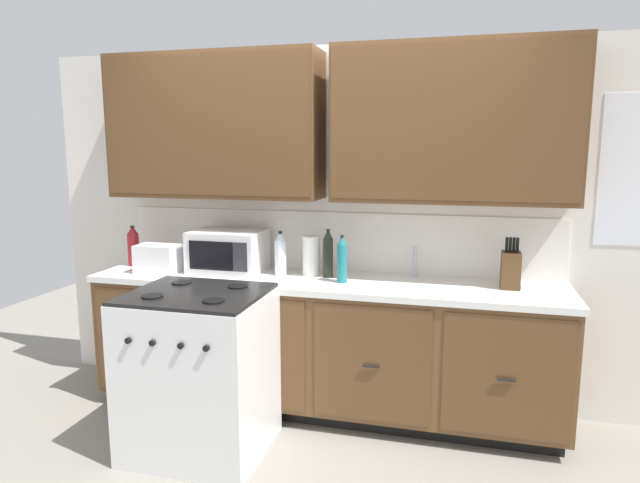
{
  "coord_description": "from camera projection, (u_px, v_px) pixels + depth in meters",
  "views": [
    {
      "loc": [
        0.86,
        -3.06,
        1.73
      ],
      "look_at": [
        -0.01,
        0.27,
        1.15
      ],
      "focal_mm": 31.05,
      "sensor_mm": 36.0,
      "label": 1
    }
  ],
  "objects": [
    {
      "name": "ground_plane",
      "position": [
        310.0,
        432.0,
        3.42
      ],
      "size": [
        8.0,
        8.0,
        0.0
      ],
      "primitive_type": "plane",
      "color": "gray"
    },
    {
      "name": "wall_unit",
      "position": [
        330.0,
        163.0,
        3.62
      ],
      "size": [
        4.22,
        0.4,
        2.4
      ],
      "color": "white",
      "rests_on": "ground_plane"
    },
    {
      "name": "counter_run",
      "position": [
        322.0,
        344.0,
        3.63
      ],
      "size": [
        3.05,
        0.64,
        0.9
      ],
      "color": "black",
      "rests_on": "ground_plane"
    },
    {
      "name": "stove_range",
      "position": [
        200.0,
        372.0,
        3.17
      ],
      "size": [
        0.76,
        0.68,
        0.95
      ],
      "color": "white",
      "rests_on": "ground_plane"
    },
    {
      "name": "microwave",
      "position": [
        228.0,
        251.0,
        3.77
      ],
      "size": [
        0.48,
        0.37,
        0.28
      ],
      "color": "white",
      "rests_on": "counter_run"
    },
    {
      "name": "toaster",
      "position": [
        158.0,
        259.0,
        3.73
      ],
      "size": [
        0.28,
        0.18,
        0.19
      ],
      "color": "white",
      "rests_on": "counter_run"
    },
    {
      "name": "knife_block",
      "position": [
        511.0,
        269.0,
        3.31
      ],
      "size": [
        0.11,
        0.14,
        0.31
      ],
      "color": "#52361E",
      "rests_on": "counter_run"
    },
    {
      "name": "sink_faucet",
      "position": [
        415.0,
        262.0,
        3.6
      ],
      "size": [
        0.02,
        0.02,
        0.2
      ],
      "primitive_type": "cylinder",
      "color": "#B2B5BA",
      "rests_on": "counter_run"
    },
    {
      "name": "paper_towel_roll",
      "position": [
        311.0,
        256.0,
        3.66
      ],
      "size": [
        0.12,
        0.12,
        0.26
      ],
      "primitive_type": "cylinder",
      "color": "white",
      "rests_on": "counter_run"
    },
    {
      "name": "bottle_clear",
      "position": [
        280.0,
        254.0,
        3.65
      ],
      "size": [
        0.08,
        0.08,
        0.29
      ],
      "color": "silver",
      "rests_on": "counter_run"
    },
    {
      "name": "bottle_red",
      "position": [
        133.0,
        246.0,
        3.95
      ],
      "size": [
        0.08,
        0.08,
        0.29
      ],
      "color": "maroon",
      "rests_on": "counter_run"
    },
    {
      "name": "bottle_dark",
      "position": [
        328.0,
        254.0,
        3.59
      ],
      "size": [
        0.07,
        0.07,
        0.32
      ],
      "color": "black",
      "rests_on": "counter_run"
    },
    {
      "name": "bottle_teal",
      "position": [
        342.0,
        259.0,
        3.45
      ],
      "size": [
        0.06,
        0.06,
        0.3
      ],
      "color": "#1E707A",
      "rests_on": "counter_run"
    }
  ]
}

